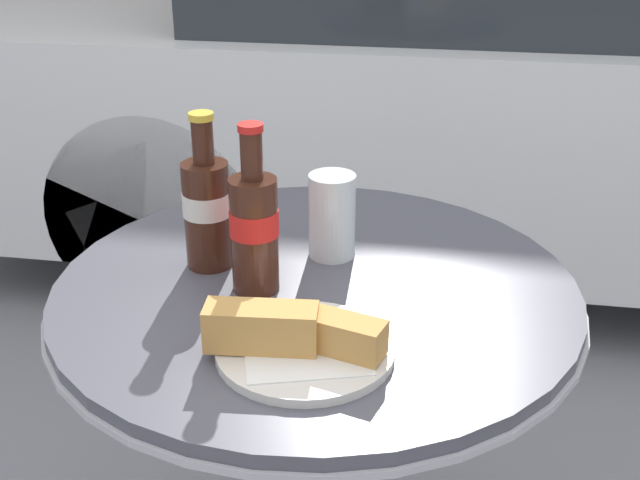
{
  "coord_description": "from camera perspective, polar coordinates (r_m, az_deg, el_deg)",
  "views": [
    {
      "loc": [
        0.18,
        -1.01,
        1.3
      ],
      "look_at": [
        0.0,
        0.04,
        0.8
      ],
      "focal_mm": 45.0,
      "sensor_mm": 36.0,
      "label": 1
    }
  ],
  "objects": [
    {
      "name": "bistro_table",
      "position": [
        1.26,
        -0.3,
        -10.03
      ],
      "size": [
        0.77,
        0.77,
        0.75
      ],
      "color": "#B7B7BC",
      "rests_on": "ground_plane"
    },
    {
      "name": "cola_bottle_right",
      "position": [
        1.11,
        -4.7,
        0.92
      ],
      "size": [
        0.07,
        0.07,
        0.24
      ],
      "color": "#3D1E14",
      "rests_on": "bistro_table"
    },
    {
      "name": "lunch_plate_near",
      "position": [
        0.99,
        -1.56,
        -7.13
      ],
      "size": [
        0.23,
        0.22,
        0.07
      ],
      "color": "silver",
      "rests_on": "bistro_table"
    },
    {
      "name": "parked_car",
      "position": [
        3.01,
        18.07,
        11.26
      ],
      "size": [
        4.32,
        1.73,
        1.31
      ],
      "color": "silver",
      "rests_on": "ground_plane"
    },
    {
      "name": "cola_bottle_left",
      "position": [
        1.19,
        -8.04,
        2.29
      ],
      "size": [
        0.07,
        0.07,
        0.24
      ],
      "color": "#3D1E14",
      "rests_on": "bistro_table"
    },
    {
      "name": "drinking_glass",
      "position": [
        1.22,
        0.86,
        1.48
      ],
      "size": [
        0.07,
        0.07,
        0.13
      ],
      "color": "black",
      "rests_on": "bistro_table"
    }
  ]
}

